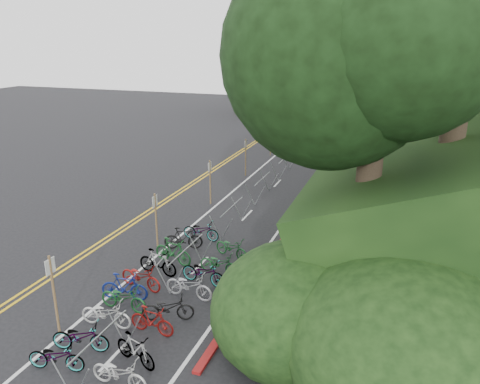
{
  "coord_description": "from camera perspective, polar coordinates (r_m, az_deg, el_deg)",
  "views": [
    {
      "loc": [
        10.43,
        -11.62,
        8.87
      ],
      "look_at": [
        2.76,
        9.83,
        1.3
      ],
      "focal_mm": 35.0,
      "sensor_mm": 36.0,
      "label": 1
    }
  ],
  "objects": [
    {
      "name": "signpost_near",
      "position": [
        15.64,
        -21.77,
        -11.05
      ],
      "size": [
        0.08,
        0.4,
        2.69
      ],
      "color": "brown",
      "rests_on": "ground"
    },
    {
      "name": "bike_rack_front",
      "position": [
        13.94,
        -16.7,
        -17.57
      ],
      "size": [
        1.16,
        2.59,
        1.21
      ],
      "color": "gray",
      "rests_on": "ground"
    },
    {
      "name": "red_curb",
      "position": [
        25.65,
        7.83,
        -1.91
      ],
      "size": [
        0.25,
        28.0,
        0.1
      ],
      "primitive_type": "cube",
      "color": "maroon",
      "rests_on": "ground"
    },
    {
      "name": "bike_front",
      "position": [
        17.26,
        -13.92,
        -11.16
      ],
      "size": [
        0.79,
        1.78,
        1.03
      ],
      "primitive_type": "imported",
      "rotation": [
        0.0,
        0.0,
        1.75
      ],
      "color": "navy",
      "rests_on": "ground"
    },
    {
      "name": "embankment",
      "position": [
        31.4,
        23.96,
        5.22
      ],
      "size": [
        14.3,
        48.14,
        9.11
      ],
      "color": "black",
      "rests_on": "ground"
    },
    {
      "name": "signposts_rest",
      "position": [
        28.43,
        -1.28,
        3.21
      ],
      "size": [
        0.08,
        18.4,
        2.5
      ],
      "color": "brown",
      "rests_on": "ground"
    },
    {
      "name": "bike_racks_rest",
      "position": [
        26.94,
        2.74,
        1.05
      ],
      "size": [
        1.14,
        23.0,
        1.17
      ],
      "color": "gray",
      "rests_on": "ground"
    },
    {
      "name": "ground",
      "position": [
        17.96,
        -19.7,
        -12.41
      ],
      "size": [
        120.0,
        120.0,
        0.0
      ],
      "primitive_type": "plane",
      "color": "black",
      "rests_on": "ground"
    },
    {
      "name": "road_markings",
      "position": [
        25.42,
        -4.33,
        -2.08
      ],
      "size": [
        7.47,
        80.0,
        0.01
      ],
      "color": "gold",
      "rests_on": "ground"
    },
    {
      "name": "bike_valet",
      "position": [
        17.22,
        -9.49,
        -11.08
      ],
      "size": [
        3.4,
        11.2,
        1.09
      ],
      "color": "slate",
      "rests_on": "ground"
    }
  ]
}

